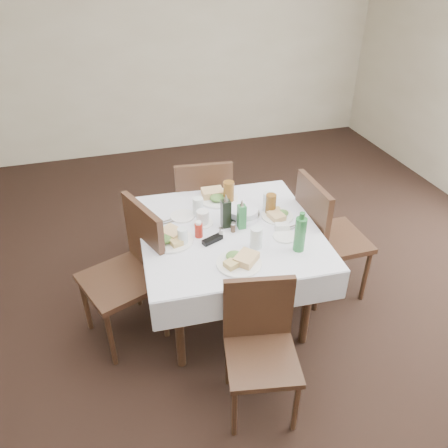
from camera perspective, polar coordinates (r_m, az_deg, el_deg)
name	(u,v)px	position (r m, az deg, el deg)	size (l,w,h in m)	color
ground_plane	(231,332)	(3.36, 0.96, -13.90)	(7.00, 7.00, 0.00)	black
room_shell	(234,107)	(2.40, 1.35, 15.04)	(6.04, 7.04, 2.80)	#B7AB8D
dining_table	(229,239)	(3.09, 0.69, -2.02)	(1.29, 1.29, 0.76)	#302214
chair_north	(203,203)	(3.74, -2.77, 2.73)	(0.51, 0.51, 0.98)	#302214
chair_south	(260,339)	(2.65, 4.72, -14.77)	(0.48, 0.48, 0.87)	#302214
chair_east	(323,232)	(3.41, 12.82, -1.04)	(0.49, 0.49, 1.02)	#302214
chair_west	(132,265)	(3.07, -11.94, -5.30)	(0.62, 0.62, 1.02)	#302214
meal_north	(217,196)	(3.38, -0.93, 3.65)	(0.31, 0.31, 0.07)	white
meal_south	(240,261)	(2.72, 2.06, -4.79)	(0.28, 0.28, 0.06)	white
meal_east	(278,215)	(3.18, 7.05, 1.17)	(0.23, 0.23, 0.05)	white
meal_west	(171,238)	(2.93, -6.90, -1.84)	(0.28, 0.28, 0.06)	white
side_plate_a	(182,216)	(3.19, -5.45, 1.04)	(0.18, 0.18, 0.01)	white
side_plate_b	(285,236)	(2.99, 7.95, -1.62)	(0.16, 0.16, 0.01)	white
water_n	(198,207)	(3.17, -3.42, 2.28)	(0.08, 0.08, 0.14)	silver
water_s	(256,238)	(2.84, 4.23, -1.81)	(0.08, 0.08, 0.15)	silver
water_e	(269,202)	(3.22, 5.84, 2.86)	(0.08, 0.08, 0.15)	silver
water_w	(183,237)	(2.87, -5.42, -1.65)	(0.07, 0.07, 0.12)	silver
iced_tea_a	(229,192)	(3.32, 0.61, 4.20)	(0.08, 0.08, 0.17)	brown
iced_tea_b	(271,204)	(3.19, 6.13, 2.57)	(0.08, 0.08, 0.16)	brown
bread_basket	(243,214)	(3.15, 2.54, 1.37)	(0.24, 0.24, 0.08)	silver
oil_cruet_dark	(226,213)	(3.01, 0.24, 1.49)	(0.06, 0.06, 0.26)	black
oil_cruet_green	(242,216)	(3.01, 2.32, 1.09)	(0.05, 0.05, 0.23)	#287137
ketchup_bottle	(199,230)	(2.94, -3.33, -0.73)	(0.06, 0.06, 0.12)	#A72116
salt_shaker	(221,233)	(2.94, -0.35, -1.14)	(0.03, 0.03, 0.07)	white
pepper_shaker	(233,227)	(3.00, 1.19, -0.42)	(0.03, 0.03, 0.07)	#462F20
coffee_mug	(203,218)	(3.08, -2.77, 0.80)	(0.14, 0.14, 0.10)	white
sunglasses	(212,240)	(2.91, -1.52, -2.06)	(0.15, 0.10, 0.03)	black
green_bottle	(300,234)	(2.82, 9.91, -1.26)	(0.07, 0.07, 0.28)	#287137
sugar_caddy	(282,227)	(3.05, 7.58, -0.37)	(0.11, 0.07, 0.05)	white
cutlery_n	(231,199)	(3.39, 0.98, 3.28)	(0.09, 0.20, 0.01)	silver
cutlery_s	(232,269)	(2.69, 0.99, -5.86)	(0.08, 0.18, 0.01)	silver
cutlery_e	(292,228)	(3.09, 8.91, -0.48)	(0.16, 0.07, 0.01)	silver
cutlery_w	(171,221)	(3.14, -6.95, 0.37)	(0.20, 0.09, 0.01)	silver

